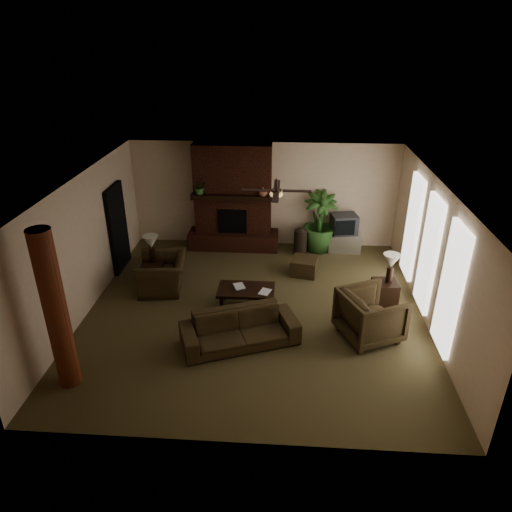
# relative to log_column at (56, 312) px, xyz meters

# --- Properties ---
(room_shell) EXTENTS (7.00, 7.00, 7.00)m
(room_shell) POSITION_rel_log_column_xyz_m (2.95, 2.40, 0.00)
(room_shell) COLOR brown
(room_shell) RESTS_ON ground
(fireplace) EXTENTS (2.40, 0.70, 2.80)m
(fireplace) POSITION_rel_log_column_xyz_m (2.15, 5.62, -0.24)
(fireplace) COLOR #481F13
(fireplace) RESTS_ON ground
(windows) EXTENTS (0.08, 3.65, 2.35)m
(windows) POSITION_rel_log_column_xyz_m (6.40, 2.60, -0.05)
(windows) COLOR white
(windows) RESTS_ON ground
(log_column) EXTENTS (0.36, 0.36, 2.80)m
(log_column) POSITION_rel_log_column_xyz_m (0.00, 0.00, 0.00)
(log_column) COLOR brown
(log_column) RESTS_ON ground
(doorway) EXTENTS (0.10, 1.00, 2.10)m
(doorway) POSITION_rel_log_column_xyz_m (-0.49, 4.20, -0.35)
(doorway) COLOR black
(doorway) RESTS_ON ground
(ceiling_fan) EXTENTS (1.35, 1.35, 0.37)m
(ceiling_fan) POSITION_rel_log_column_xyz_m (3.35, 2.70, 1.13)
(ceiling_fan) COLOR black
(ceiling_fan) RESTS_ON ceiling
(sofa) EXTENTS (2.27, 1.37, 0.85)m
(sofa) POSITION_rel_log_column_xyz_m (2.75, 1.27, -0.97)
(sofa) COLOR #3E2F1A
(sofa) RESTS_ON ground
(armchair_left) EXTENTS (0.93, 1.28, 1.03)m
(armchair_left) POSITION_rel_log_column_xyz_m (0.79, 3.23, -0.88)
(armchair_left) COLOR #3E2F1A
(armchair_left) RESTS_ON ground
(armchair_right) EXTENTS (1.32, 1.35, 1.07)m
(armchair_right) POSITION_rel_log_column_xyz_m (5.21, 1.65, -0.86)
(armchair_right) COLOR #3E2F1A
(armchair_right) RESTS_ON ground
(coffee_table) EXTENTS (1.20, 0.70, 0.43)m
(coffee_table) POSITION_rel_log_column_xyz_m (2.76, 2.58, -1.03)
(coffee_table) COLOR black
(coffee_table) RESTS_ON ground
(ottoman) EXTENTS (0.71, 0.71, 0.40)m
(ottoman) POSITION_rel_log_column_xyz_m (4.03, 4.15, -1.20)
(ottoman) COLOR #3E2F1A
(ottoman) RESTS_ON ground
(tv_stand) EXTENTS (0.85, 0.51, 0.50)m
(tv_stand) POSITION_rel_log_column_xyz_m (5.12, 5.55, -1.15)
(tv_stand) COLOR silver
(tv_stand) RESTS_ON ground
(tv) EXTENTS (0.73, 0.64, 0.52)m
(tv) POSITION_rel_log_column_xyz_m (5.08, 5.54, -0.64)
(tv) COLOR #353538
(tv) RESTS_ON tv_stand
(floor_vase) EXTENTS (0.34, 0.34, 0.77)m
(floor_vase) POSITION_rel_log_column_xyz_m (3.95, 5.21, -0.97)
(floor_vase) COLOR black
(floor_vase) RESTS_ON ground
(floor_plant) EXTENTS (1.24, 1.77, 0.90)m
(floor_plant) POSITION_rel_log_column_xyz_m (4.43, 5.55, -0.95)
(floor_plant) COLOR #325D25
(floor_plant) RESTS_ON ground
(side_table_left) EXTENTS (0.56, 0.56, 0.55)m
(side_table_left) POSITION_rel_log_column_xyz_m (0.53, 3.41, -1.12)
(side_table_left) COLOR black
(side_table_left) RESTS_ON ground
(lamp_left) EXTENTS (0.46, 0.46, 0.65)m
(lamp_left) POSITION_rel_log_column_xyz_m (0.52, 3.47, -0.40)
(lamp_left) COLOR black
(lamp_left) RESTS_ON side_table_left
(side_table_right) EXTENTS (0.54, 0.54, 0.55)m
(side_table_right) POSITION_rel_log_column_xyz_m (5.71, 2.85, -1.12)
(side_table_right) COLOR black
(side_table_right) RESTS_ON ground
(lamp_right) EXTENTS (0.37, 0.37, 0.65)m
(lamp_right) POSITION_rel_log_column_xyz_m (5.76, 2.86, -0.40)
(lamp_right) COLOR black
(lamp_right) RESTS_ON side_table_right
(mantel_plant) EXTENTS (0.46, 0.49, 0.33)m
(mantel_plant) POSITION_rel_log_column_xyz_m (1.34, 5.36, 0.32)
(mantel_plant) COLOR #325D25
(mantel_plant) RESTS_ON fireplace
(mantel_vase) EXTENTS (0.27, 0.27, 0.22)m
(mantel_vase) POSITION_rel_log_column_xyz_m (2.96, 5.32, 0.27)
(mantel_vase) COLOR brown
(mantel_vase) RESTS_ON fireplace
(book_a) EXTENTS (0.21, 0.11, 0.29)m
(book_a) POSITION_rel_log_column_xyz_m (2.50, 2.61, -0.83)
(book_a) COLOR #999999
(book_a) RESTS_ON coffee_table
(book_b) EXTENTS (0.21, 0.09, 0.29)m
(book_b) POSITION_rel_log_column_xyz_m (3.06, 2.48, -0.82)
(book_b) COLOR #999999
(book_b) RESTS_ON coffee_table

